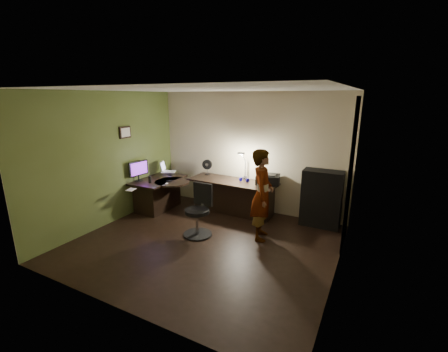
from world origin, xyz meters
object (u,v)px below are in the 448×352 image
at_px(cabinet, 321,198).
at_px(person, 262,195).
at_px(desk_left, 159,194).
at_px(desk_right, 232,197).
at_px(monitor, 138,174).
at_px(office_chair, 197,211).

distance_m(cabinet, person, 1.43).
bearing_deg(desk_left, person, -7.27).
height_order(desk_right, monitor, monitor).
relative_size(office_chair, person, 0.58).
bearing_deg(person, cabinet, -54.68).
xyz_separation_m(desk_left, desk_right, (1.62, 0.59, 0.01)).
height_order(desk_right, office_chair, office_chair).
bearing_deg(desk_right, desk_left, -157.80).
xyz_separation_m(monitor, person, (2.96, 0.03, -0.05)).
xyz_separation_m(desk_left, monitor, (-0.30, -0.32, 0.53)).
distance_m(cabinet, monitor, 4.01).
height_order(desk_left, person, person).
distance_m(desk_left, person, 2.71).
xyz_separation_m(desk_left, person, (2.66, -0.29, 0.48)).
height_order(monitor, person, person).
distance_m(desk_left, cabinet, 3.63).
bearing_deg(desk_left, desk_right, 19.02).
distance_m(desk_right, office_chair, 1.36).
bearing_deg(desk_right, office_chair, -91.09).
distance_m(desk_right, monitor, 2.19).
distance_m(desk_right, person, 1.44).
relative_size(monitor, office_chair, 0.52).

